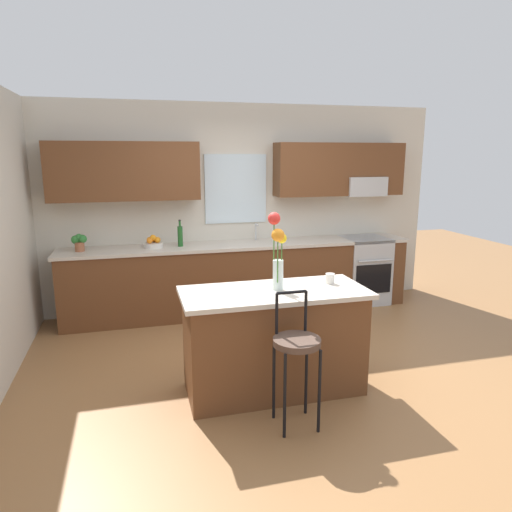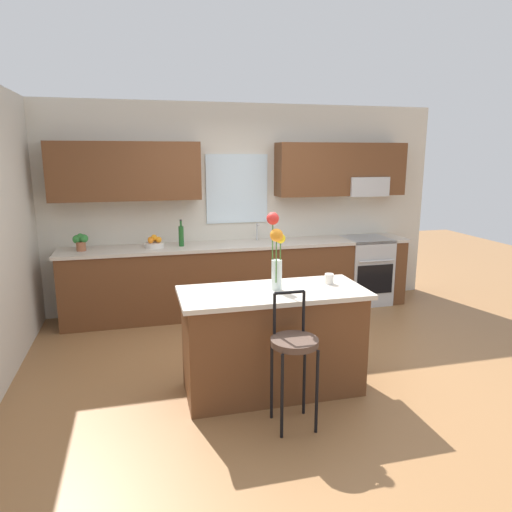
% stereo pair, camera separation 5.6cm
% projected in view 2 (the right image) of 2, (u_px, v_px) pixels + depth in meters
% --- Properties ---
extents(ground_plane, '(14.00, 14.00, 0.00)m').
position_uv_depth(ground_plane, '(280.00, 365.00, 4.63)').
color(ground_plane, olive).
extents(back_wall_assembly, '(5.60, 0.50, 2.70)m').
position_uv_depth(back_wall_assembly, '(240.00, 196.00, 6.20)').
color(back_wall_assembly, beige).
rests_on(back_wall_assembly, ground).
extents(counter_run, '(4.56, 0.64, 0.92)m').
position_uv_depth(counter_run, '(242.00, 277.00, 6.14)').
color(counter_run, brown).
rests_on(counter_run, ground).
extents(sink_faucet, '(0.02, 0.13, 0.23)m').
position_uv_depth(sink_faucet, '(257.00, 230.00, 6.21)').
color(sink_faucet, '#B7BABC').
rests_on(sink_faucet, counter_run).
extents(oven_range, '(0.60, 0.64, 0.92)m').
position_uv_depth(oven_range, '(365.00, 270.00, 6.55)').
color(oven_range, '#B7BABC').
rests_on(oven_range, ground).
extents(kitchen_island, '(1.59, 0.71, 0.92)m').
position_uv_depth(kitchen_island, '(273.00, 341.00, 4.05)').
color(kitchen_island, brown).
rests_on(kitchen_island, ground).
extents(bar_stool_near, '(0.36, 0.36, 1.04)m').
position_uv_depth(bar_stool_near, '(294.00, 348.00, 3.48)').
color(bar_stool_near, black).
rests_on(bar_stool_near, ground).
extents(flower_vase, '(0.15, 0.19, 0.66)m').
position_uv_depth(flower_vase, '(276.00, 249.00, 3.89)').
color(flower_vase, silver).
rests_on(flower_vase, kitchen_island).
extents(mug_ceramic, '(0.08, 0.08, 0.09)m').
position_uv_depth(mug_ceramic, '(329.00, 279.00, 4.15)').
color(mug_ceramic, silver).
rests_on(mug_ceramic, kitchen_island).
extents(fruit_bowl_oranges, '(0.24, 0.24, 0.16)m').
position_uv_depth(fruit_bowl_oranges, '(154.00, 243.00, 5.77)').
color(fruit_bowl_oranges, silver).
rests_on(fruit_bowl_oranges, counter_run).
extents(bottle_olive_oil, '(0.06, 0.06, 0.34)m').
position_uv_depth(bottle_olive_oil, '(181.00, 235.00, 5.83)').
color(bottle_olive_oil, '#1E5923').
rests_on(bottle_olive_oil, counter_run).
extents(potted_plant_small, '(0.18, 0.12, 0.21)m').
position_uv_depth(potted_plant_small, '(81.00, 241.00, 5.55)').
color(potted_plant_small, '#9E5B3D').
rests_on(potted_plant_small, counter_run).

